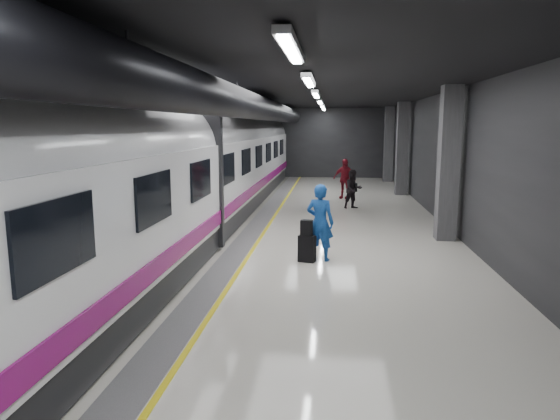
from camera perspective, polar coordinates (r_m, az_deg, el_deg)
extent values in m
plane|color=silver|center=(13.48, 0.79, -4.80)|extent=(40.00, 40.00, 0.00)
cube|color=black|center=(13.11, 0.84, 14.62)|extent=(10.00, 40.00, 0.02)
cube|color=#28282B|center=(33.05, 4.00, 7.65)|extent=(10.00, 0.02, 4.50)
cube|color=#28282B|center=(14.45, -19.42, 4.68)|extent=(0.02, 40.00, 4.50)
cube|color=#28282B|center=(13.60, 22.35, 4.23)|extent=(0.02, 40.00, 4.50)
cube|color=slate|center=(13.67, -4.87, -4.61)|extent=(0.65, 39.80, 0.01)
cube|color=yellow|center=(13.60, -3.21, -4.66)|extent=(0.10, 39.80, 0.01)
cylinder|color=black|center=(13.26, -4.90, 12.15)|extent=(0.80, 38.00, 0.80)
cube|color=silver|center=(7.11, 1.28, 18.10)|extent=(0.22, 2.60, 0.10)
cube|color=silver|center=(12.07, 3.32, 14.57)|extent=(0.22, 2.60, 0.10)
cube|color=silver|center=(17.05, 4.15, 13.09)|extent=(0.22, 2.60, 0.10)
cube|color=silver|center=(22.04, 4.60, 12.28)|extent=(0.22, 2.60, 0.10)
cube|color=silver|center=(27.03, 4.88, 11.77)|extent=(0.22, 2.60, 0.10)
cube|color=silver|center=(31.03, 5.04, 11.48)|extent=(0.22, 2.60, 0.10)
cube|color=#515154|center=(15.42, 18.68, 4.99)|extent=(0.55, 0.55, 4.50)
cube|color=#515154|center=(25.26, 13.77, 6.81)|extent=(0.55, 0.55, 4.50)
cube|color=#515154|center=(31.21, 12.31, 7.34)|extent=(0.55, 0.55, 4.50)
cube|color=black|center=(14.07, -12.53, -2.96)|extent=(2.80, 38.00, 0.60)
cube|color=white|center=(13.84, -12.74, 2.71)|extent=(2.90, 38.00, 2.20)
cylinder|color=white|center=(13.76, -12.88, 6.64)|extent=(2.80, 38.00, 2.80)
cube|color=#7F0B61|center=(13.56, -6.72, -0.67)|extent=(0.04, 38.00, 0.35)
cube|color=black|center=(13.81, -12.77, 3.74)|extent=(3.05, 0.25, 3.80)
cube|color=black|center=(5.94, -24.12, -2.89)|extent=(0.05, 1.60, 0.85)
cube|color=black|center=(8.62, -14.17, 1.31)|extent=(0.05, 1.60, 0.85)
cube|color=black|center=(11.46, -9.03, 3.47)|extent=(0.05, 1.60, 0.85)
cube|color=black|center=(14.37, -5.93, 4.75)|extent=(0.05, 1.60, 0.85)
cube|color=black|center=(17.31, -3.88, 5.59)|extent=(0.05, 1.60, 0.85)
cube|color=black|center=(20.26, -2.42, 6.18)|extent=(0.05, 1.60, 0.85)
cube|color=black|center=(23.23, -1.33, 6.62)|extent=(0.05, 1.60, 0.85)
cube|color=black|center=(26.20, -0.48, 6.96)|extent=(0.05, 1.60, 0.85)
cube|color=black|center=(29.18, 0.19, 7.22)|extent=(0.05, 1.60, 0.85)
imported|color=#1754AF|center=(12.51, 4.60, -1.42)|extent=(0.81, 0.65, 1.94)
cube|color=black|center=(12.47, 3.11, -4.41)|extent=(0.46, 0.36, 0.67)
cube|color=black|center=(12.33, 3.04, -2.06)|extent=(0.31, 0.20, 0.39)
imported|color=black|center=(20.58, 8.38, 2.35)|extent=(0.97, 0.89, 1.59)
imported|color=maroon|center=(23.47, 7.38, 3.57)|extent=(1.17, 0.81, 1.85)
cube|color=black|center=(26.00, 8.44, 2.57)|extent=(0.35, 0.27, 0.44)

